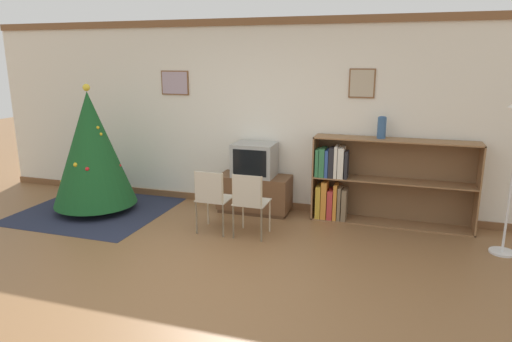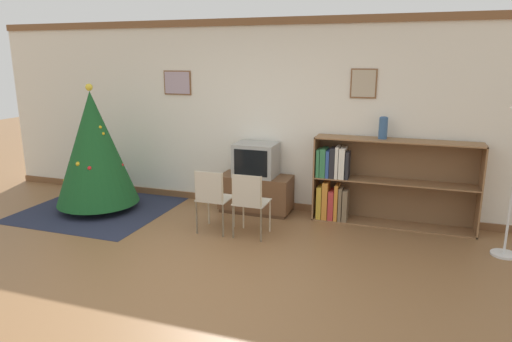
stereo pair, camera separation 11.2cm
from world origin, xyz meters
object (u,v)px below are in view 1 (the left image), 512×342
Objects in this scene: folding_chair_right at (250,201)px; folding_chair_left at (212,197)px; vase at (382,127)px; television at (255,160)px; christmas_tree at (92,149)px; bookshelf at (364,182)px; tv_console at (255,193)px.

folding_chair_left is at bearing 180.00° from folding_chair_right.
vase is (1.45, 1.05, 0.82)m from folding_chair_right.
folding_chair_left is at bearing -104.46° from television.
television is 1.78m from vase.
christmas_tree is 3.82m from bookshelf.
tv_console is 1.01m from folding_chair_left.
folding_chair_left reaches higher than tv_console.
bookshelf is 0.77m from vase.
christmas_tree is 2.31m from television.
folding_chair_right is at bearing -144.08° from vase.
christmas_tree is at bearing -163.57° from tv_console.
folding_chair_right is (2.46, -0.31, -0.44)m from christmas_tree.
television is (0.00, -0.00, 0.50)m from tv_console.
bookshelf is at bearing 39.05° from folding_chair_right.
tv_console is at bearing 104.42° from folding_chair_right.
christmas_tree is at bearing -169.06° from bookshelf.
vase is (1.70, 0.09, 1.02)m from tv_console.
television is at bearing -176.84° from vase.
bookshelf is (1.52, 0.07, 0.28)m from tv_console.
christmas_tree is at bearing 171.11° from folding_chair_left.
folding_chair_left is 0.39× the size of bookshelf.
christmas_tree is at bearing -169.23° from vase.
vase reaches higher than folding_chair_right.
television is (2.22, 0.65, -0.14)m from christmas_tree.
folding_chair_right is 1.97m from vase.
folding_chair_left is at bearing -104.42° from tv_console.
vase reaches higher than bookshelf.
vase reaches higher than television.
christmas_tree is 0.87× the size of bookshelf.
christmas_tree reaches higher than folding_chair_left.
bookshelf reaches higher than television.
bookshelf is (1.27, 1.03, 0.07)m from folding_chair_right.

